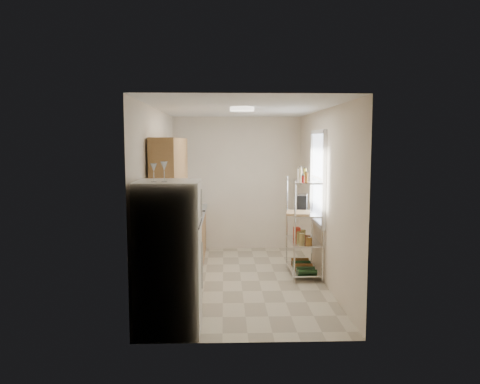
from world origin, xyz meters
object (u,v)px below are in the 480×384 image
object	(u,v)px
espresso_machine	(302,202)
refrigerator	(169,256)
rice_cooker	(180,215)
frying_pan_large	(181,213)
cutting_board	(298,213)

from	to	relation	value
espresso_machine	refrigerator	bearing A→B (deg)	-114.11
rice_cooker	frying_pan_large	bearing A→B (deg)	94.72
frying_pan_large	espresso_machine	xyz separation A→B (m)	(2.00, -0.37, 0.22)
frying_pan_large	cutting_board	world-z (taller)	cutting_board
cutting_board	espresso_machine	bearing A→B (deg)	72.60
cutting_board	frying_pan_large	bearing A→B (deg)	157.82
rice_cooker	espresso_machine	size ratio (longest dim) A/B	1.07
rice_cooker	cutting_board	xyz separation A→B (m)	(1.81, 0.02, 0.01)
cutting_board	rice_cooker	bearing A→B (deg)	-179.22
rice_cooker	frying_pan_large	size ratio (longest dim) A/B	1.12
rice_cooker	espresso_machine	bearing A→B (deg)	12.22
espresso_machine	rice_cooker	bearing A→B (deg)	-153.26
frying_pan_large	cutting_board	size ratio (longest dim) A/B	0.55
espresso_machine	frying_pan_large	bearing A→B (deg)	-175.98
refrigerator	frying_pan_large	bearing A→B (deg)	92.46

